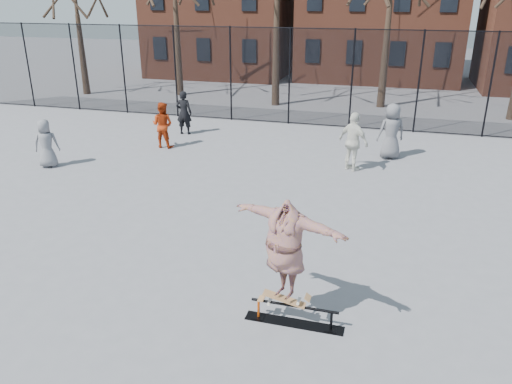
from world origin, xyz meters
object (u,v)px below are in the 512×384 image
(bystander_white, at_px, (353,142))
(bystander_extra, at_px, (391,131))
(skate_rail, at_px, (294,316))
(bystander_black, at_px, (184,113))
(bystander_red, at_px, (163,125))
(bystander_grey, at_px, (46,144))
(skateboard, at_px, (284,301))
(skater, at_px, (285,253))

(bystander_white, xyz_separation_m, bystander_extra, (1.10, 1.62, 0.01))
(bystander_white, bearing_deg, skate_rail, 122.68)
(bystander_black, bearing_deg, bystander_white, 153.55)
(skate_rail, relative_size, bystander_red, 1.03)
(bystander_extra, bearing_deg, bystander_grey, -2.77)
(bystander_black, height_order, bystander_red, bystander_black)
(skateboard, relative_size, skater, 0.38)
(bystander_grey, bearing_deg, skate_rail, 120.64)
(bystander_black, bearing_deg, bystander_extra, 167.23)
(bystander_grey, height_order, bystander_white, bystander_white)
(bystander_black, distance_m, bystander_extra, 8.07)
(skate_rail, xyz_separation_m, skater, (-0.18, -0.00, 1.18))
(skate_rail, height_order, bystander_black, bystander_black)
(bystander_white, bearing_deg, skateboard, 121.44)
(skateboard, distance_m, bystander_red, 11.23)
(bystander_red, bearing_deg, bystander_white, 176.71)
(skater, relative_size, bystander_extra, 1.12)
(skateboard, bearing_deg, bystander_extra, 82.08)
(skateboard, height_order, bystander_black, bystander_black)
(skate_rail, bearing_deg, skateboard, -180.00)
(bystander_red, relative_size, bystander_extra, 0.88)
(skate_rail, distance_m, skateboard, 0.33)
(skater, height_order, bystander_extra, skater)
(skateboard, bearing_deg, skate_rail, 0.00)
(skate_rail, height_order, bystander_grey, bystander_grey)
(skateboard, bearing_deg, bystander_grey, 147.01)
(skateboard, height_order, bystander_grey, bystander_grey)
(bystander_red, bearing_deg, bystander_black, -87.26)
(skateboard, height_order, bystander_white, bystander_white)
(skateboard, height_order, skater, skater)
(bystander_white, bearing_deg, bystander_extra, -90.76)
(skate_rail, distance_m, bystander_grey, 11.13)
(skater, bearing_deg, skateboard, 111.27)
(skateboard, relative_size, bystander_red, 0.48)
(skate_rail, relative_size, skater, 0.80)
(bystander_red, bearing_deg, bystander_extra, -170.90)
(skate_rail, bearing_deg, bystander_red, 126.85)
(bystander_white, bearing_deg, skater, 121.44)
(bystander_white, bearing_deg, bystander_black, 12.42)
(skater, relative_size, bystander_white, 1.13)
(skate_rail, height_order, skater, skater)
(skater, bearing_deg, bystander_black, 142.34)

